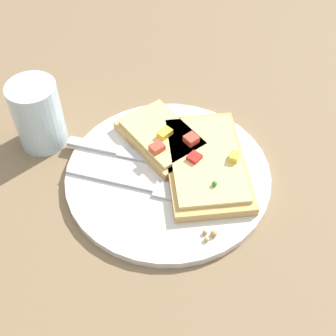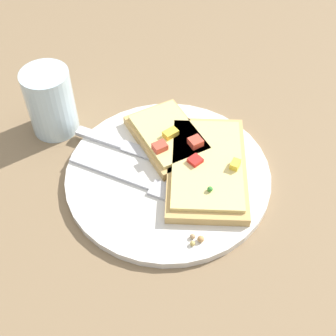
{
  "view_description": "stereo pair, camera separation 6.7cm",
  "coord_description": "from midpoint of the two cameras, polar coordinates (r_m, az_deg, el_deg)",
  "views": [
    {
      "loc": [
        0.27,
        -0.34,
        0.53
      ],
      "look_at": [
        0.0,
        0.0,
        0.02
      ],
      "focal_mm": 50.0,
      "sensor_mm": 36.0,
      "label": 1
    },
    {
      "loc": [
        0.32,
        -0.29,
        0.53
      ],
      "look_at": [
        0.0,
        0.0,
        0.02
      ],
      "focal_mm": 50.0,
      "sensor_mm": 36.0,
      "label": 2
    }
  ],
  "objects": [
    {
      "name": "ground_plane",
      "position": [
        0.69,
        -2.79,
        -1.35
      ],
      "size": [
        4.0,
        4.0,
        0.0
      ],
      "primitive_type": "plane",
      "color": "#7F6647"
    },
    {
      "name": "plate",
      "position": [
        0.68,
        -2.81,
        -1.04
      ],
      "size": [
        0.3,
        0.3,
        0.01
      ],
      "color": "silver",
      "rests_on": "ground"
    },
    {
      "name": "fork",
      "position": [
        0.66,
        -5.71,
        -2.43
      ],
      "size": [
        0.2,
        0.1,
        0.01
      ],
      "rotation": [
        0.0,
        0.0,
        6.69
      ],
      "color": "#B7B7BC",
      "rests_on": "plate"
    },
    {
      "name": "knife",
      "position": [
        0.71,
        -8.17,
        1.81
      ],
      "size": [
        0.2,
        0.1,
        0.01
      ],
      "rotation": [
        0.0,
        0.0,
        6.7
      ],
      "color": "#B7B7BC",
      "rests_on": "plate"
    },
    {
      "name": "pizza_slice_main",
      "position": [
        0.68,
        1.8,
        0.57
      ],
      "size": [
        0.21,
        0.21,
        0.03
      ],
      "rotation": [
        0.0,
        0.0,
        5.5
      ],
      "color": "tan",
      "rests_on": "plate"
    },
    {
      "name": "pizza_slice_corner",
      "position": [
        0.71,
        -3.38,
        3.68
      ],
      "size": [
        0.15,
        0.12,
        0.03
      ],
      "rotation": [
        0.0,
        0.0,
        6.04
      ],
      "color": "tan",
      "rests_on": "plate"
    },
    {
      "name": "crumb_scatter",
      "position": [
        0.61,
        2.0,
        -8.33
      ],
      "size": [
        0.02,
        0.02,
        0.01
      ],
      "color": "tan",
      "rests_on": "plate"
    },
    {
      "name": "drinking_glass",
      "position": [
        0.73,
        -18.14,
        6.05
      ],
      "size": [
        0.07,
        0.07,
        0.11
      ],
      "color": "silver",
      "rests_on": "ground"
    }
  ]
}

